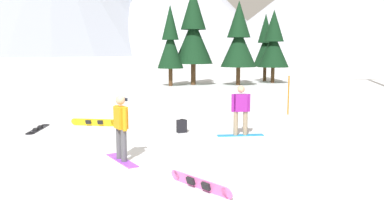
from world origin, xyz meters
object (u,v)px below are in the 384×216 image
at_px(loose_snowboard_near_right, 95,122).
at_px(pine_tree_twin, 274,43).
at_px(trail_marker_pole, 288,95).
at_px(pine_tree_short, 265,45).
at_px(snowboarder_midground, 241,110).
at_px(pine_tree_tall, 170,42).
at_px(snowboarder_foreground, 121,127).
at_px(pine_tree_young, 239,39).
at_px(backpack_black, 182,126).
at_px(loose_snowboard_near_left, 199,184).
at_px(loose_snowboard_far_spare, 38,129).
at_px(pine_tree_broad, 193,32).

bearing_deg(loose_snowboard_near_right, pine_tree_twin, 68.03).
xyz_separation_m(trail_marker_pole, pine_tree_short, (0.47, 19.82, 2.43)).
distance_m(snowboarder_midground, pine_tree_tall, 19.35).
relative_size(pine_tree_short, pine_tree_tall, 0.96).
bearing_deg(snowboarder_foreground, loose_snowboard_near_right, 116.30).
distance_m(pine_tree_twin, pine_tree_short, 2.41).
bearing_deg(pine_tree_tall, pine_tree_young, 13.78).
bearing_deg(pine_tree_twin, backpack_black, -103.17).
bearing_deg(backpack_black, pine_tree_short, 79.21).
bearing_deg(loose_snowboard_near_left, backpack_black, 100.57).
xyz_separation_m(loose_snowboard_near_left, pine_tree_twin, (4.03, 27.61, 3.22)).
height_order(pine_tree_twin, pine_tree_young, pine_tree_young).
xyz_separation_m(snowboarder_foreground, loose_snowboard_near_left, (2.15, -2.01, -0.75)).
relative_size(trail_marker_pole, pine_tree_tall, 0.27).
xyz_separation_m(loose_snowboard_far_spare, pine_tree_short, (9.76, 24.16, 3.26)).
distance_m(backpack_black, trail_marker_pole, 6.06).
bearing_deg(trail_marker_pole, snowboarder_midground, -114.55).
bearing_deg(loose_snowboard_near_left, loose_snowboard_near_right, 123.76).
bearing_deg(loose_snowboard_far_spare, pine_tree_short, 67.99).
relative_size(loose_snowboard_near_left, backpack_black, 2.92).
xyz_separation_m(loose_snowboard_near_right, trail_marker_pole, (7.50, 3.51, 0.71)).
bearing_deg(loose_snowboard_far_spare, backpack_black, -0.38).
relative_size(backpack_black, pine_tree_twin, 0.08).
xyz_separation_m(snowboarder_foreground, loose_snowboard_near_right, (-2.28, 4.62, -0.74)).
bearing_deg(pine_tree_young, pine_tree_twin, 38.97).
bearing_deg(backpack_black, trail_marker_pole, 46.53).
height_order(loose_snowboard_near_left, pine_tree_young, pine_tree_young).
distance_m(loose_snowboard_near_right, pine_tree_tall, 17.60).
distance_m(loose_snowboard_far_spare, pine_tree_twin, 24.32).
height_order(snowboarder_foreground, snowboarder_midground, snowboarder_foreground).
xyz_separation_m(loose_snowboard_near_right, pine_tree_tall, (0.24, 17.30, 3.27)).
xyz_separation_m(pine_tree_broad, pine_tree_twin, (6.56, 2.43, -0.87)).
distance_m(loose_snowboard_near_right, pine_tree_broad, 19.09).
bearing_deg(loose_snowboard_far_spare, snowboarder_foreground, -42.95).
relative_size(snowboarder_midground, loose_snowboard_near_left, 1.20).
bearing_deg(loose_snowboard_near_right, pine_tree_young, 73.49).
xyz_separation_m(snowboarder_foreground, pine_tree_young, (3.23, 23.21, 2.74)).
bearing_deg(snowboarder_midground, backpack_black, 170.52).
height_order(trail_marker_pole, pine_tree_young, pine_tree_young).
xyz_separation_m(snowboarder_foreground, pine_tree_broad, (-0.38, 23.17, 3.34)).
relative_size(loose_snowboard_far_spare, pine_tree_tall, 0.31).
xyz_separation_m(snowboarder_foreground, pine_tree_short, (5.68, 27.96, 2.40)).
bearing_deg(trail_marker_pole, pine_tree_broad, 110.41).
relative_size(snowboarder_foreground, trail_marker_pole, 0.99).
distance_m(snowboarder_foreground, backpack_black, 3.97).
bearing_deg(pine_tree_twin, pine_tree_short, 101.88).
bearing_deg(trail_marker_pole, snowboarder_foreground, -122.66).
bearing_deg(pine_tree_young, loose_snowboard_far_spare, -110.63).
bearing_deg(loose_snowboard_near_right, pine_tree_broad, 84.13).
xyz_separation_m(snowboarder_midground, pine_tree_twin, (3.11, 22.17, 2.48)).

